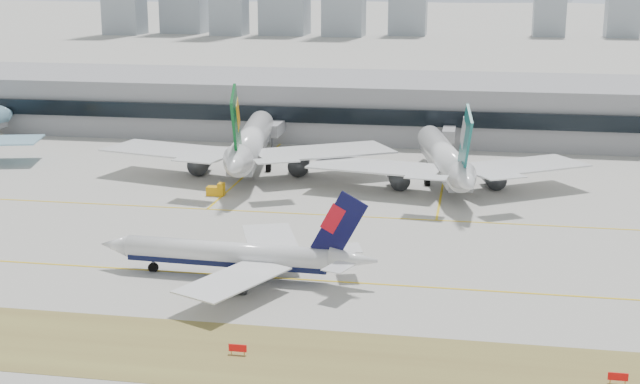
% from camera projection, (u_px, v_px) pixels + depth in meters
% --- Properties ---
extents(ground, '(3000.00, 3000.00, 0.00)m').
position_uv_depth(ground, '(326.00, 270.00, 135.73)').
color(ground, '#A8A59D').
rests_on(ground, ground).
extents(taxiing_airliner, '(42.96, 37.31, 14.43)m').
position_uv_depth(taxiing_airliner, '(237.00, 256.00, 131.33)').
color(taxiing_airliner, white).
rests_on(taxiing_airliner, ground).
extents(widebody_eva, '(64.64, 63.80, 23.26)m').
position_uv_depth(widebody_eva, '(250.00, 145.00, 197.75)').
color(widebody_eva, white).
rests_on(widebody_eva, ground).
extents(widebody_cathay, '(57.66, 57.25, 20.97)m').
position_uv_depth(widebody_cathay, '(446.00, 160.00, 185.30)').
color(widebody_cathay, white).
rests_on(widebody_cathay, ground).
extents(terminal, '(280.00, 43.10, 15.00)m').
position_uv_depth(terminal, '(397.00, 106.00, 243.40)').
color(terminal, gray).
rests_on(terminal, ground).
extents(hold_sign_left, '(2.20, 0.15, 1.35)m').
position_uv_depth(hold_sign_left, '(238.00, 348.00, 105.89)').
color(hold_sign_left, red).
rests_on(hold_sign_left, ground).
extents(hold_sign_right, '(2.20, 0.15, 1.35)m').
position_uv_depth(hold_sign_right, '(618.00, 377.00, 98.54)').
color(hold_sign_right, red).
rests_on(hold_sign_right, ground).
extents(gse_b, '(3.55, 2.00, 2.60)m').
position_uv_depth(gse_b, '(216.00, 190.00, 178.97)').
color(gse_b, '#F2A70C').
rests_on(gse_b, ground).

